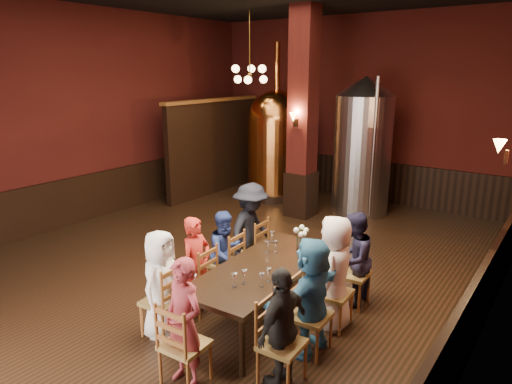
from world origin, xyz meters
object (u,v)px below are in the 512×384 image
Objects in this scene: person_0 at (161,284)px; person_2 at (226,253)px; person_1 at (197,265)px; dining_table at (263,270)px; copper_kettle at (276,142)px; rose_vase at (300,234)px; steel_vessel at (363,146)px.

person_2 is (-0.07, 1.33, -0.06)m from person_0.
dining_table is at bearing -66.26° from person_1.
dining_table is 1.82× the size of person_1.
person_0 is 1.33m from person_2.
copper_kettle is 10.80× the size of rose_vase.
rose_vase is (0.97, -4.36, -0.56)m from steel_vessel.
dining_table is 0.91m from person_1.
person_1 is 3.79× the size of rose_vase.
steel_vessel is at bearing -1.48° from copper_kettle.
person_0 is 0.44× the size of steel_vessel.
person_1 is 0.35× the size of copper_kettle.
person_2 reaches higher than dining_table.
person_1 is (-0.83, -0.38, -0.01)m from dining_table.
dining_table is 6.14m from copper_kettle.
rose_vase is (3.32, -4.42, -0.42)m from copper_kettle.
dining_table is at bearing -80.37° from steel_vessel.
person_0 is 2.04m from rose_vase.
dining_table is at bearing -97.24° from person_2.
copper_kettle is (-2.35, 4.90, 0.77)m from person_2.
steel_vessel reaches higher than rose_vase.
copper_kettle is at bearing 22.60° from person_1.
person_2 is at bearing 2.52° from person_1.
dining_table is at bearing -97.67° from rose_vase.
dining_table is at bearing -58.14° from copper_kettle.
rose_vase is (0.97, 0.48, 0.36)m from person_2.
dining_table is 0.80× the size of steel_vessel.
rose_vase is at bearing -40.04° from person_1.
dining_table is 6.89× the size of rose_vase.
person_1 is at bearing -166.02° from person_2.
person_0 is 3.85× the size of rose_vase.
rose_vase is at bearing -77.44° from steel_vessel.
person_0 is (-0.79, -1.05, -0.00)m from dining_table.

